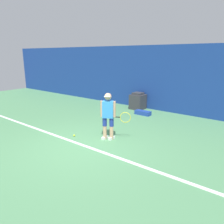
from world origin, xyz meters
TOP-DOWN VIEW (x-y plane):
  - ground_plane at (0.00, 0.00)m, footprint 24.00×24.00m
  - back_wall at (0.00, 5.35)m, footprint 24.00×0.10m
  - court_baseline at (0.00, 0.03)m, footprint 21.60×0.10m
  - tennis_player at (0.24, 0.91)m, footprint 0.84×0.54m
  - tennis_ball at (-0.80, 0.37)m, footprint 0.07×0.07m
  - covered_chair at (-1.16, 4.92)m, footprint 0.65×0.66m
  - equipment_bag at (-0.39, 4.14)m, footprint 0.72×0.30m

SIDE VIEW (x-z plane):
  - ground_plane at x=0.00m, z-range 0.00..0.00m
  - court_baseline at x=0.00m, z-range 0.00..0.01m
  - tennis_ball at x=-0.80m, z-range 0.00..0.07m
  - equipment_bag at x=-0.39m, z-range 0.00..0.18m
  - covered_chair at x=-1.16m, z-range -0.02..0.81m
  - tennis_player at x=0.24m, z-range 0.07..1.58m
  - back_wall at x=0.00m, z-range 0.00..3.07m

